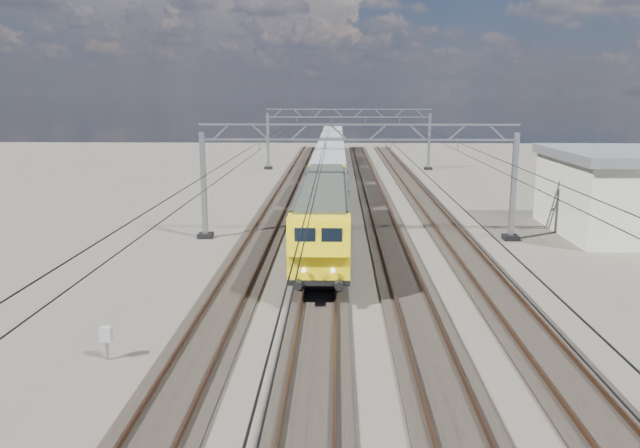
{
  "coord_description": "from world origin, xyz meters",
  "views": [
    {
      "loc": [
        -1.23,
        -33.9,
        8.92
      ],
      "look_at": [
        -2.11,
        -2.99,
        2.4
      ],
      "focal_mm": 35.0,
      "sensor_mm": 36.0,
      "label": 1
    }
  ],
  "objects_px": {
    "catenary_gantry_mid": "(358,177)",
    "trackside_cabinet": "(106,335)",
    "catenary_gantry_far": "(348,136)",
    "locomotive": "(324,211)",
    "hopper_wagon_fourth": "(333,138)",
    "hopper_wagon_mid": "(331,157)",
    "hopper_wagon_lead": "(329,173)",
    "hopper_wagon_third": "(332,146)"
  },
  "relations": [
    {
      "from": "hopper_wagon_fourth",
      "to": "hopper_wagon_mid",
      "type": "bearing_deg",
      "value": -90.0
    },
    {
      "from": "hopper_wagon_lead",
      "to": "hopper_wagon_mid",
      "type": "relative_size",
      "value": 1.0
    },
    {
      "from": "hopper_wagon_lead",
      "to": "trackside_cabinet",
      "type": "relative_size",
      "value": 11.12
    },
    {
      "from": "catenary_gantry_mid",
      "to": "locomotive",
      "type": "relative_size",
      "value": 0.94
    },
    {
      "from": "catenary_gantry_far",
      "to": "hopper_wagon_mid",
      "type": "height_order",
      "value": "catenary_gantry_far"
    },
    {
      "from": "hopper_wagon_lead",
      "to": "hopper_wagon_mid",
      "type": "bearing_deg",
      "value": 90.0
    },
    {
      "from": "hopper_wagon_lead",
      "to": "hopper_wagon_fourth",
      "type": "distance_m",
      "value": 42.6
    },
    {
      "from": "catenary_gantry_far",
      "to": "hopper_wagon_mid",
      "type": "distance_m",
      "value": 7.54
    },
    {
      "from": "hopper_wagon_lead",
      "to": "trackside_cabinet",
      "type": "distance_m",
      "value": 33.77
    },
    {
      "from": "catenary_gantry_mid",
      "to": "hopper_wagon_mid",
      "type": "distance_m",
      "value": 29.05
    },
    {
      "from": "catenary_gantry_mid",
      "to": "hopper_wagon_lead",
      "type": "bearing_deg",
      "value": 97.73
    },
    {
      "from": "catenary_gantry_mid",
      "to": "locomotive",
      "type": "xyz_separation_m",
      "value": [
        -2.0,
        -2.97,
        -1.58
      ]
    },
    {
      "from": "catenary_gantry_far",
      "to": "locomotive",
      "type": "xyz_separation_m",
      "value": [
        -2.0,
        -38.97,
        -1.58
      ]
    },
    {
      "from": "catenary_gantry_far",
      "to": "hopper_wagon_third",
      "type": "bearing_deg",
      "value": 105.67
    },
    {
      "from": "catenary_gantry_mid",
      "to": "hopper_wagon_fourth",
      "type": "relative_size",
      "value": 1.53
    },
    {
      "from": "hopper_wagon_third",
      "to": "catenary_gantry_far",
      "type": "bearing_deg",
      "value": -74.33
    },
    {
      "from": "catenary_gantry_far",
      "to": "locomotive",
      "type": "bearing_deg",
      "value": -92.94
    },
    {
      "from": "trackside_cabinet",
      "to": "catenary_gantry_far",
      "type": "bearing_deg",
      "value": 80.16
    },
    {
      "from": "catenary_gantry_far",
      "to": "hopper_wagon_third",
      "type": "height_order",
      "value": "catenary_gantry_far"
    },
    {
      "from": "catenary_gantry_mid",
      "to": "trackside_cabinet",
      "type": "bearing_deg",
      "value": -116.3
    },
    {
      "from": "locomotive",
      "to": "trackside_cabinet",
      "type": "relative_size",
      "value": 18.04
    },
    {
      "from": "hopper_wagon_fourth",
      "to": "trackside_cabinet",
      "type": "relative_size",
      "value": 11.12
    },
    {
      "from": "catenary_gantry_mid",
      "to": "locomotive",
      "type": "bearing_deg",
      "value": -124.0
    },
    {
      "from": "hopper_wagon_lead",
      "to": "trackside_cabinet",
      "type": "height_order",
      "value": "hopper_wagon_lead"
    },
    {
      "from": "hopper_wagon_third",
      "to": "trackside_cabinet",
      "type": "xyz_separation_m",
      "value": [
        -7.03,
        -61.41,
        -1.35
      ]
    },
    {
      "from": "hopper_wagon_mid",
      "to": "hopper_wagon_fourth",
      "type": "bearing_deg",
      "value": 90.0
    },
    {
      "from": "catenary_gantry_far",
      "to": "hopper_wagon_mid",
      "type": "bearing_deg",
      "value": -105.8
    },
    {
      "from": "locomotive",
      "to": "hopper_wagon_mid",
      "type": "height_order",
      "value": "locomotive"
    },
    {
      "from": "hopper_wagon_mid",
      "to": "hopper_wagon_fourth",
      "type": "xyz_separation_m",
      "value": [
        0.0,
        28.4,
        0.0
      ]
    },
    {
      "from": "catenary_gantry_mid",
      "to": "trackside_cabinet",
      "type": "relative_size",
      "value": 17.02
    },
    {
      "from": "hopper_wagon_lead",
      "to": "hopper_wagon_third",
      "type": "height_order",
      "value": "same"
    },
    {
      "from": "hopper_wagon_third",
      "to": "trackside_cabinet",
      "type": "bearing_deg",
      "value": -96.53
    },
    {
      "from": "hopper_wagon_mid",
      "to": "hopper_wagon_third",
      "type": "height_order",
      "value": "same"
    },
    {
      "from": "catenary_gantry_mid",
      "to": "hopper_wagon_third",
      "type": "height_order",
      "value": "catenary_gantry_mid"
    },
    {
      "from": "hopper_wagon_mid",
      "to": "hopper_wagon_third",
      "type": "xyz_separation_m",
      "value": [
        0.0,
        14.2,
        0.0
      ]
    },
    {
      "from": "hopper_wagon_lead",
      "to": "catenary_gantry_mid",
      "type": "bearing_deg",
      "value": -82.27
    },
    {
      "from": "catenary_gantry_far",
      "to": "hopper_wagon_lead",
      "type": "bearing_deg",
      "value": -95.37
    },
    {
      "from": "catenary_gantry_mid",
      "to": "trackside_cabinet",
      "type": "distance_m",
      "value": 20.61
    },
    {
      "from": "catenary_gantry_mid",
      "to": "hopper_wagon_fourth",
      "type": "xyz_separation_m",
      "value": [
        -2.0,
        57.33,
        -1.67
      ]
    },
    {
      "from": "locomotive",
      "to": "hopper_wagon_third",
      "type": "relative_size",
      "value": 1.62
    },
    {
      "from": "catenary_gantry_mid",
      "to": "hopper_wagon_third",
      "type": "relative_size",
      "value": 1.53
    },
    {
      "from": "hopper_wagon_third",
      "to": "locomotive",
      "type": "bearing_deg",
      "value": -90.0
    }
  ]
}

